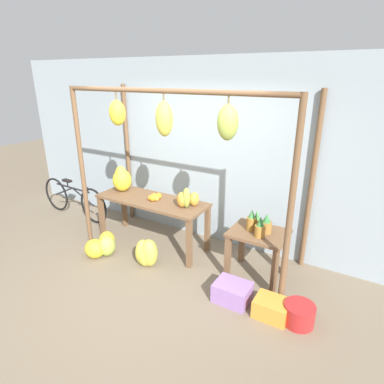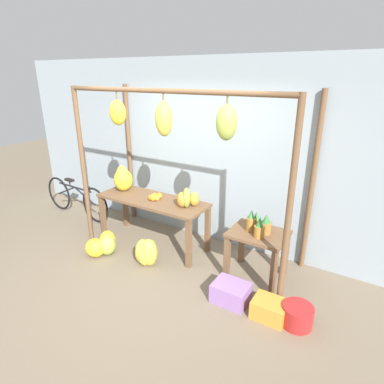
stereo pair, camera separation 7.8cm
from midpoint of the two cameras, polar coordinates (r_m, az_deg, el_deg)
The scene contains 15 objects.
ground_plane at distance 4.31m, azimuth -8.64°, elevation -16.27°, with size 20.00×20.00×0.00m, color #756651.
shop_wall_back at distance 4.96m, azimuth 2.51°, elevation 6.82°, with size 8.00×0.08×2.80m.
stall_awning at distance 4.12m, azimuth -2.99°, elevation 8.64°, with size 3.21×1.17×2.40m.
display_table_main at distance 4.94m, azimuth -7.60°, elevation -2.49°, with size 1.75×0.63×0.77m.
display_table_side at distance 4.28m, azimuth 11.12°, elevation -8.83°, with size 0.72×0.58×0.65m.
banana_pile_on_table at distance 5.26m, azimuth -12.82°, elevation 2.15°, with size 0.40×0.40×0.42m.
orange_pile at distance 4.85m, azimuth -7.17°, elevation -0.92°, with size 0.17×0.22×0.10m.
pineapple_cluster at distance 4.14m, azimuth 11.27°, elevation -5.61°, with size 0.32×0.30×0.29m.
banana_pile_ground_left at distance 5.02m, azimuth -16.06°, elevation -9.15°, with size 0.45×0.53×0.33m.
banana_pile_ground_right at distance 4.63m, azimuth -8.48°, elevation -10.67°, with size 0.35×0.37×0.41m.
fruit_crate_white at distance 4.01m, azimuth 6.60°, elevation -17.27°, with size 0.42×0.33×0.23m.
blue_bucket at distance 3.86m, azimuth 17.91°, elevation -19.97°, with size 0.33×0.33×0.23m.
parked_bicycle at distance 6.42m, azimuth -20.59°, elevation -1.16°, with size 1.73×0.11×0.71m.
papaya_pile at distance 4.53m, azimuth -1.41°, elevation -1.24°, with size 0.33×0.33×0.30m.
fruit_crate_purple at distance 3.88m, azimuth 13.37°, elevation -19.44°, with size 0.37×0.29×0.21m.
Camera 1 is at (2.26, -2.63, 2.55)m, focal length 30.00 mm.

